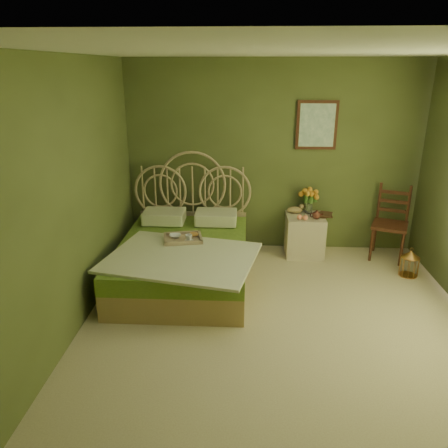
# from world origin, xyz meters

# --- Properties ---
(floor) EXTENTS (4.50, 4.50, 0.00)m
(floor) POSITION_xyz_m (0.00, 0.00, 0.00)
(floor) COLOR #C6BA8F
(floor) RESTS_ON ground
(ceiling) EXTENTS (4.50, 4.50, 0.00)m
(ceiling) POSITION_xyz_m (0.00, 0.00, 2.60)
(ceiling) COLOR silver
(ceiling) RESTS_ON wall_back
(wall_back) EXTENTS (4.00, 0.00, 4.00)m
(wall_back) POSITION_xyz_m (0.00, 2.25, 1.30)
(wall_back) COLOR #5C6837
(wall_back) RESTS_ON floor
(wall_left) EXTENTS (0.00, 4.50, 4.50)m
(wall_left) POSITION_xyz_m (-2.00, 0.00, 1.30)
(wall_left) COLOR #5C6837
(wall_left) RESTS_ON floor
(wall_art) EXTENTS (0.54, 0.04, 0.64)m
(wall_art) POSITION_xyz_m (0.56, 2.22, 1.75)
(wall_art) COLOR #371B0F
(wall_art) RESTS_ON wall_back
(bed) EXTENTS (1.79, 2.26, 1.40)m
(bed) POSITION_xyz_m (-1.10, 1.15, 0.31)
(bed) COLOR #9E804F
(bed) RESTS_ON floor
(nightstand) EXTENTS (0.51, 0.51, 0.99)m
(nightstand) POSITION_xyz_m (0.47, 1.99, 0.35)
(nightstand) COLOR beige
(nightstand) RESTS_ON floor
(chair) EXTENTS (0.57, 0.57, 1.00)m
(chair) POSITION_xyz_m (1.58, 1.98, 0.55)
(chair) COLOR #371B0F
(chair) RESTS_ON floor
(birdcage) EXTENTS (0.22, 0.22, 0.34)m
(birdcage) POSITION_xyz_m (1.70, 1.37, 0.16)
(birdcage) COLOR #BB7C3C
(birdcage) RESTS_ON floor
(book_lower) EXTENTS (0.18, 0.24, 0.02)m
(book_lower) POSITION_xyz_m (0.64, 2.00, 0.57)
(book_lower) COLOR #381E0F
(book_lower) RESTS_ON nightstand
(book_upper) EXTENTS (0.24, 0.28, 0.02)m
(book_upper) POSITION_xyz_m (0.64, 2.00, 0.59)
(book_upper) COLOR #472819
(book_upper) RESTS_ON nightstand
(cereal_bowl) EXTENTS (0.16, 0.16, 0.03)m
(cereal_bowl) POSITION_xyz_m (-1.20, 1.16, 0.56)
(cereal_bowl) COLOR white
(cereal_bowl) RESTS_ON bed
(coffee_cup) EXTENTS (0.11, 0.11, 0.08)m
(coffee_cup) POSITION_xyz_m (-1.02, 1.05, 0.58)
(coffee_cup) COLOR white
(coffee_cup) RESTS_ON bed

